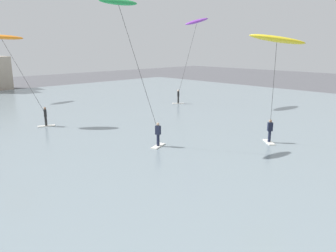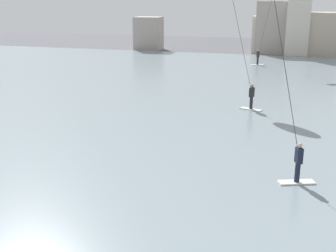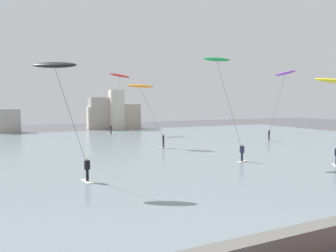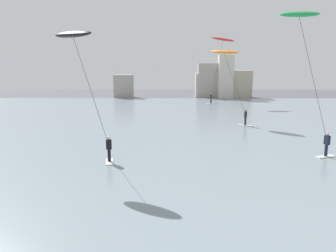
# 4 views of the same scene
# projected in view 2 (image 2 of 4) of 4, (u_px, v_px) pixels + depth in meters

# --- Properties ---
(water_bay) EXTENTS (84.00, 52.00, 0.10)m
(water_bay) POSITION_uv_depth(u_px,v_px,m) (195.00, 102.00, 29.63)
(water_bay) COLOR gray
(water_bay) RESTS_ON ground
(far_shore_buildings) EXTENTS (25.91, 4.52, 7.96)m
(far_shore_buildings) POSITION_uv_depth(u_px,v_px,m) (270.00, 30.00, 54.15)
(far_shore_buildings) COLOR #A89E93
(far_shore_buildings) RESTS_ON ground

